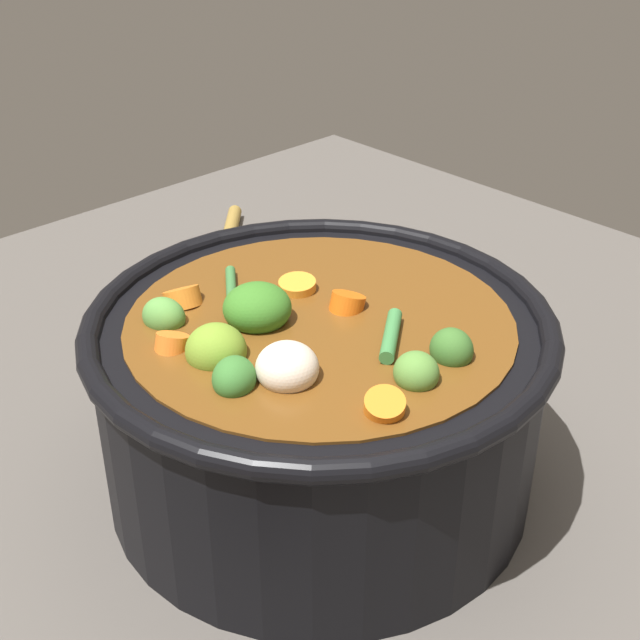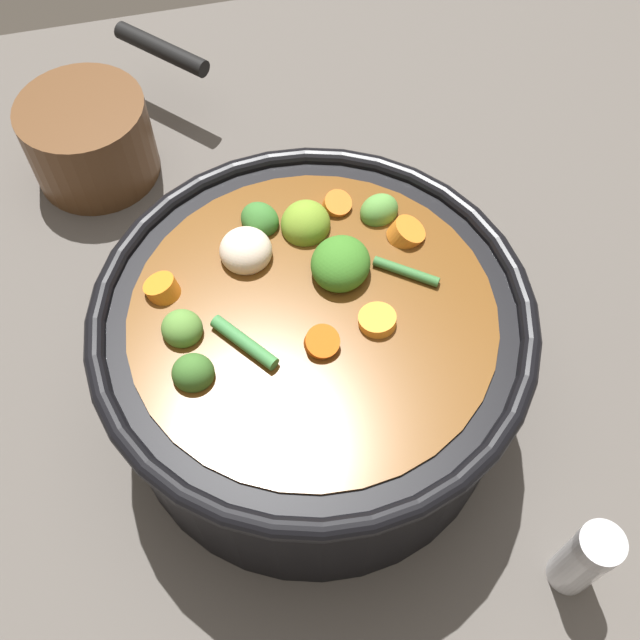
# 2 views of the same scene
# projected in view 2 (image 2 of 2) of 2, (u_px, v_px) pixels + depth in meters

# --- Properties ---
(ground_plane) EXTENTS (1.10, 1.10, 0.00)m
(ground_plane) POSITION_uv_depth(u_px,v_px,m) (314.00, 399.00, 0.63)
(ground_plane) COLOR #514C47
(cooking_pot) EXTENTS (0.31, 0.31, 0.16)m
(cooking_pot) POSITION_uv_depth(u_px,v_px,m) (313.00, 356.00, 0.57)
(cooking_pot) COLOR black
(cooking_pot) RESTS_ON ground_plane
(salt_shaker) EXTENTS (0.03, 0.03, 0.09)m
(salt_shaker) POSITION_uv_depth(u_px,v_px,m) (584.00, 559.00, 0.52)
(salt_shaker) COLOR silver
(salt_shaker) RESTS_ON ground_plane
(small_saucepan) EXTENTS (0.19, 0.19, 0.08)m
(small_saucepan) POSITION_uv_depth(u_px,v_px,m) (92.00, 137.00, 0.73)
(small_saucepan) COLOR brown
(small_saucepan) RESTS_ON ground_plane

